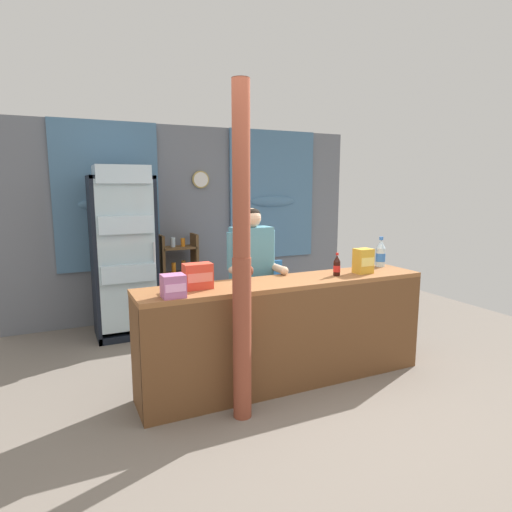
{
  "coord_description": "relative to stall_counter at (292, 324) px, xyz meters",
  "views": [
    {
      "loc": [
        -1.73,
        -2.73,
        1.78
      ],
      "look_at": [
        -0.0,
        0.96,
        1.11
      ],
      "focal_mm": 30.41,
      "sensor_mm": 36.0,
      "label": 1
    }
  ],
  "objects": [
    {
      "name": "ground_plane",
      "position": [
        -0.1,
        0.76,
        -0.57
      ],
      "size": [
        7.74,
        7.74,
        0.0
      ],
      "primitive_type": "plane",
      "color": "slate"
    },
    {
      "name": "shopkeeper",
      "position": [
        -0.13,
        0.58,
        0.41
      ],
      "size": [
        0.5,
        0.42,
        1.56
      ],
      "color": "#28282D",
      "rests_on": "ground"
    },
    {
      "name": "timber_post",
      "position": [
        -0.6,
        -0.29,
        0.63
      ],
      "size": [
        0.16,
        0.14,
        2.5
      ],
      "color": "brown",
      "rests_on": "ground"
    },
    {
      "name": "snack_box_wafer",
      "position": [
        -1.06,
        -0.06,
        0.46
      ],
      "size": [
        0.17,
        0.15,
        0.17
      ],
      "color": "#B76699",
      "rests_on": "stall_counter"
    },
    {
      "name": "soda_bottle_water",
      "position": [
        1.19,
        0.27,
        0.51
      ],
      "size": [
        0.1,
        0.1,
        0.31
      ],
      "color": "silver",
      "rests_on": "stall_counter"
    },
    {
      "name": "soda_bottle_cola",
      "position": [
        0.51,
        0.08,
        0.47
      ],
      "size": [
        0.06,
        0.06,
        0.21
      ],
      "color": "black",
      "rests_on": "stall_counter"
    },
    {
      "name": "snack_box_choco_powder",
      "position": [
        0.81,
        0.07,
        0.49
      ],
      "size": [
        0.16,
        0.14,
        0.23
      ],
      "color": "gold",
      "rests_on": "stall_counter"
    },
    {
      "name": "back_wall_curtained",
      "position": [
        -0.09,
        2.6,
        0.75
      ],
      "size": [
        4.79,
        0.22,
        2.55
      ],
      "color": "slate",
      "rests_on": "ground"
    },
    {
      "name": "plastic_lawn_chair",
      "position": [
        0.52,
        1.65,
        -0.08
      ],
      "size": [
        0.52,
        0.52,
        0.86
      ],
      "color": "#3884D6",
      "rests_on": "ground"
    },
    {
      "name": "bottle_shelf_rack",
      "position": [
        -0.38,
        2.33,
        0.02
      ],
      "size": [
        0.48,
        0.28,
        1.14
      ],
      "color": "brown",
      "rests_on": "ground"
    },
    {
      "name": "snack_box_crackers",
      "position": [
        -0.81,
        0.13,
        0.48
      ],
      "size": [
        0.23,
        0.14,
        0.21
      ],
      "color": "#E5422D",
      "rests_on": "stall_counter"
    },
    {
      "name": "drink_fridge",
      "position": [
        -1.11,
        2.0,
        0.52
      ],
      "size": [
        0.71,
        0.62,
        1.99
      ],
      "color": "black",
      "rests_on": "ground"
    },
    {
      "name": "stall_counter",
      "position": [
        0.0,
        0.0,
        0.0
      ],
      "size": [
        2.66,
        0.5,
        0.95
      ],
      "color": "#935B33",
      "rests_on": "ground"
    }
  ]
}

